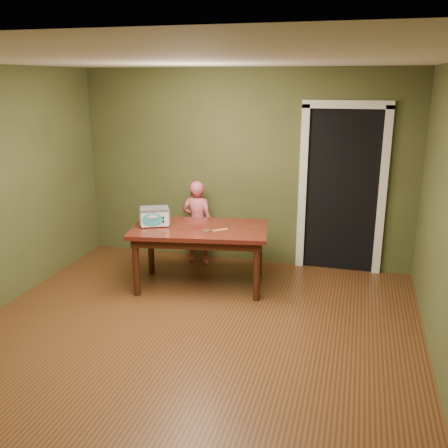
# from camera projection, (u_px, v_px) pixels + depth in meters

# --- Properties ---
(floor) EXTENTS (5.00, 5.00, 0.00)m
(floor) POSITION_uv_depth(u_px,v_px,m) (183.00, 347.00, 4.73)
(floor) COLOR brown
(floor) RESTS_ON ground
(room_shell) EXTENTS (4.52, 5.02, 2.61)m
(room_shell) POSITION_uv_depth(u_px,v_px,m) (178.00, 169.00, 4.25)
(room_shell) COLOR #4B532C
(room_shell) RESTS_ON ground
(doorway) EXTENTS (1.10, 0.66, 2.25)m
(doorway) POSITION_uv_depth(u_px,v_px,m) (343.00, 187.00, 6.68)
(doorway) COLOR black
(doorway) RESTS_ON ground
(dining_table) EXTENTS (1.73, 1.15, 0.75)m
(dining_table) POSITION_uv_depth(u_px,v_px,m) (200.00, 235.00, 5.97)
(dining_table) COLOR #3C150D
(dining_table) RESTS_ON floor
(toy_oven) EXTENTS (0.41, 0.36, 0.22)m
(toy_oven) POSITION_uv_depth(u_px,v_px,m) (154.00, 216.00, 5.98)
(toy_oven) COLOR #4C4F54
(toy_oven) RESTS_ON dining_table
(baking_pan) EXTENTS (0.10, 0.10, 0.02)m
(baking_pan) POSITION_uv_depth(u_px,v_px,m) (206.00, 231.00, 5.76)
(baking_pan) COLOR silver
(baking_pan) RESTS_ON dining_table
(spatula) EXTENTS (0.15, 0.14, 0.01)m
(spatula) POSITION_uv_depth(u_px,v_px,m) (220.00, 230.00, 5.83)
(spatula) COLOR #D3C35B
(spatula) RESTS_ON dining_table
(child) EXTENTS (0.44, 0.30, 1.16)m
(child) POSITION_uv_depth(u_px,v_px,m) (197.00, 223.00, 6.75)
(child) COLOR #C75262
(child) RESTS_ON floor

